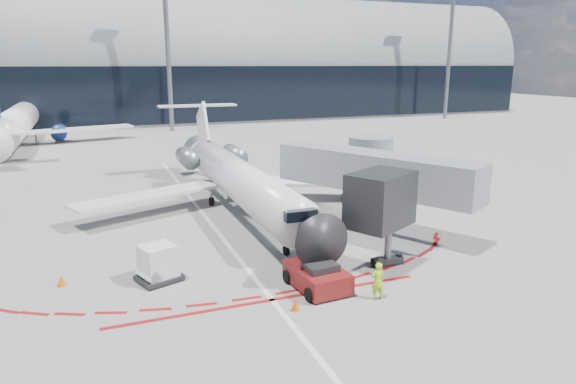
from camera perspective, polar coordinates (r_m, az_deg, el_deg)
name	(u,v)px	position (r m, az deg, el deg)	size (l,w,h in m)	color
ground	(212,224)	(32.86, -8.50, -3.57)	(260.00, 260.00, 0.00)	slate
apron_centerline	(205,216)	(34.73, -9.24, -2.62)	(0.25, 40.00, 0.01)	silver
apron_stop_bar	(272,300)	(22.53, -1.79, -11.90)	(14.00, 0.25, 0.01)	maroon
terminal_building	(125,72)	(95.84, -17.64, 12.62)	(150.00, 24.15, 24.00)	gray
jet_bridge	(373,175)	(32.87, 9.41, 1.83)	(10.03, 15.20, 4.90)	gray
light_mast_centre	(168,45)	(79.53, -13.24, 15.61)	(0.70, 0.70, 25.00)	slate
light_mast_east	(450,49)	(99.96, 17.52, 14.95)	(0.70, 0.70, 25.00)	slate
regional_jet	(235,176)	(35.77, -5.90, 1.74)	(22.07, 27.21, 6.81)	white
pushback_tug	(317,276)	(23.43, 3.27, -9.32)	(2.37, 5.09, 1.30)	#5D110D
ramp_worker	(378,281)	(22.59, 9.92, -9.71)	(0.61, 0.40, 1.68)	#BCF81A
uld_container	(158,264)	(24.74, -14.22, -7.72)	(2.30, 2.14, 1.75)	black
safety_cone_left	(61,281)	(25.84, -23.88, -9.00)	(0.39, 0.39, 0.54)	#E45904
safety_cone_right	(296,304)	(21.56, 0.87, -12.39)	(0.38, 0.38, 0.53)	#E45904
bg_airliner_1	(13,102)	(72.92, -28.21, 8.83)	(32.74, 34.67, 10.59)	white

